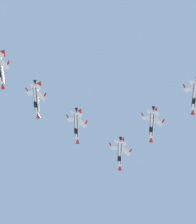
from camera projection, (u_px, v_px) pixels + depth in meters
name	position (u px, v px, depth m)	size (l,w,h in m)	color
fighter_jet_lead	(120.00, 154.00, 150.12)	(10.46, 14.66, 5.46)	white
fighter_jet_left_wing	(77.00, 126.00, 144.01)	(10.33, 14.66, 5.81)	white
fighter_jet_right_wing	(152.00, 124.00, 144.53)	(10.19, 14.66, 6.28)	white
fighter_jet_left_outer	(37.00, 99.00, 139.36)	(10.34, 14.66, 5.77)	white
fighter_jet_right_outer	(195.00, 96.00, 140.91)	(10.37, 14.66, 5.68)	white
fighter_jet_trail_slot	(0.00, 68.00, 133.85)	(10.39, 14.66, 5.62)	white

